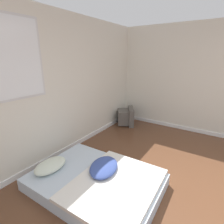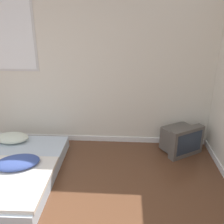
# 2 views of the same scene
# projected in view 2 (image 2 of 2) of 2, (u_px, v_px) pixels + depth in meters

# --- Properties ---
(wall_back) EXTENTS (8.29, 0.08, 2.60)m
(wall_back) POSITION_uv_depth(u_px,v_px,m) (31.00, 67.00, 4.06)
(wall_back) COLOR silver
(wall_back) RESTS_ON ground_plane
(mattress_bed) EXTENTS (1.33, 1.83, 0.33)m
(mattress_bed) POSITION_uv_depth(u_px,v_px,m) (8.00, 170.00, 3.39)
(mattress_bed) COLOR silver
(mattress_bed) RESTS_ON ground_plane
(crt_tv) EXTENTS (0.68, 0.65, 0.47)m
(crt_tv) POSITION_uv_depth(u_px,v_px,m) (181.00, 139.00, 4.00)
(crt_tv) COLOR #56514C
(crt_tv) RESTS_ON ground_plane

